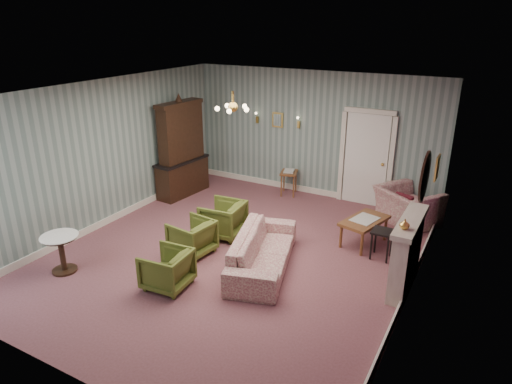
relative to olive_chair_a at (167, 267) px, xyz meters
The scene contains 27 objects.
floor 1.51m from the olive_chair_a, 74.64° to the left, with size 7.00×7.00×0.00m, color #7F4A51.
ceiling 2.95m from the olive_chair_a, 74.64° to the left, with size 7.00×7.00×0.00m, color white.
wall_back 5.06m from the olive_chair_a, 85.47° to the left, with size 6.00×6.00×0.00m, color slate.
wall_front 2.39m from the olive_chair_a, 79.40° to the right, with size 6.00×6.00×0.00m, color slate.
wall_left 3.17m from the olive_chair_a, 151.48° to the left, with size 7.00×7.00×0.00m, color slate.
wall_right 3.84m from the olive_chair_a, 22.71° to the left, with size 7.00×7.00×0.00m, color slate.
wall_right_floral 3.82m from the olive_chair_a, 22.80° to the left, with size 7.00×7.00×0.00m, color #A25173.
door 5.22m from the olive_chair_a, 70.90° to the left, with size 1.12×0.12×2.16m, color white, non-canonical shape.
olive_chair_a is the anchor object (origin of this frame).
olive_chair_b 1.13m from the olive_chair_a, 106.09° to the left, with size 0.68×0.63×0.70m, color #525C20.
olive_chair_c 1.97m from the olive_chair_a, 96.30° to the left, with size 0.74×0.69×0.76m, color #525C20.
sofa_chintz 1.62m from the olive_chair_a, 50.55° to the left, with size 2.16×0.63×0.84m, color #8F394A.
wingback_chair 5.10m from the olive_chair_a, 56.86° to the left, with size 1.14×0.74×0.99m, color #8F394A.
dresser 4.15m from the olive_chair_a, 123.78° to the left, with size 0.49×1.41×2.36m, color black, non-canonical shape.
fireplace 3.73m from the olive_chair_a, 29.23° to the left, with size 0.30×1.40×1.16m, color beige, non-canonical shape.
mantel_vase 3.64m from the olive_chair_a, 23.71° to the left, with size 0.15×0.15×0.15m, color gold.
oval_mirror 4.10m from the olive_chair_a, 28.50° to the left, with size 0.04×0.76×0.84m, color white, non-canonical shape.
framed_print 4.79m from the olive_chair_a, 43.32° to the left, with size 0.04×0.34×0.42m, color gold, non-canonical shape.
coffee_table 3.71m from the olive_chair_a, 52.05° to the left, with size 0.55×0.99×0.51m, color brown, non-canonical shape.
side_table_black 3.71m from the olive_chair_a, 43.10° to the left, with size 0.36×0.36×0.54m, color black, non-canonical shape.
pedestal_table 1.88m from the olive_chair_a, 165.54° to the right, with size 0.61×0.61×0.66m, color black, non-canonical shape.
nesting_table 4.57m from the olive_chair_a, 90.38° to the left, with size 0.37×0.48×0.62m, color brown, non-canonical shape.
gilt_mirror_back 5.09m from the olive_chair_a, 95.97° to the left, with size 0.28×0.06×0.36m, color gold, non-canonical shape.
sconce_left 5.15m from the olive_chair_a, 102.31° to the left, with size 0.16×0.12×0.30m, color gold, non-canonical shape.
sconce_right 5.04m from the olive_chair_a, 89.53° to the left, with size 0.16×0.12×0.30m, color gold, non-canonical shape.
chandelier 2.72m from the olive_chair_a, 74.64° to the left, with size 0.56×0.56×0.36m, color gold, non-canonical shape.
burgundy_cushion 4.95m from the olive_chair_a, 56.40° to the left, with size 0.38×0.10×0.38m, color maroon.
Camera 1 is at (3.82, -6.18, 3.99)m, focal length 31.95 mm.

